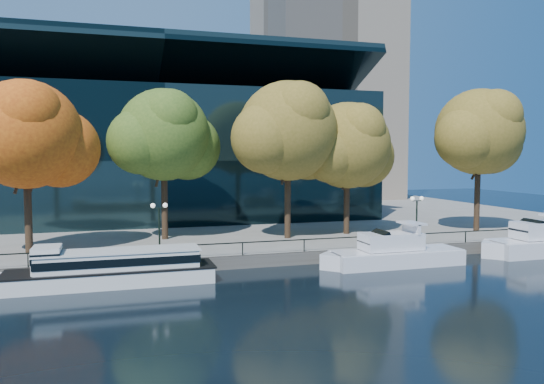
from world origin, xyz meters
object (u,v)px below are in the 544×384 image
object	(u,v)px
tree_5	(481,134)
tree_3	(290,133)
lamp_1	(159,217)
tour_boat	(107,268)
cruiser_near	(392,253)
cruiser_far	(540,242)
tree_1	(28,137)
tree_2	(166,137)
tree_4	(349,147)
lamp_2	(417,208)

from	to	relation	value
tree_5	tree_3	bearing A→B (deg)	176.28
lamp_1	tour_boat	bearing A→B (deg)	-134.38
cruiser_near	lamp_1	bearing A→B (deg)	167.23
cruiser_far	tree_3	size ratio (longest dim) A/B	0.79
tree_1	tree_2	distance (m)	11.53
tree_3	cruiser_near	bearing A→B (deg)	-61.77
tree_4	lamp_2	size ratio (longest dim) A/B	3.14
cruiser_near	tree_2	distance (m)	22.11
tree_2	lamp_2	distance (m)	23.08
cruiser_far	lamp_1	world-z (taller)	lamp_1
tour_boat	cruiser_near	world-z (taller)	cruiser_near
tour_boat	tree_4	bearing A→B (deg)	24.89
tree_5	lamp_1	world-z (taller)	tree_5
tree_4	lamp_2	world-z (taller)	tree_4
tree_4	lamp_2	bearing A→B (deg)	-62.07
tree_2	lamp_1	bearing A→B (deg)	-99.40
tour_boat	tree_5	bearing A→B (deg)	12.95
tour_boat	lamp_2	size ratio (longest dim) A/B	3.65
cruiser_far	tree_5	distance (m)	12.45
tree_1	lamp_1	distance (m)	11.91
tree_4	tour_boat	bearing A→B (deg)	-155.11
tree_3	lamp_2	distance (m)	13.04
cruiser_near	tree_4	bearing A→B (deg)	83.38
tree_2	tree_3	xyz separation A→B (m)	(10.85, -2.73, 0.35)
tree_4	lamp_1	size ratio (longest dim) A/B	3.14
cruiser_far	tree_2	size ratio (longest dim) A/B	0.84
tree_2	lamp_2	xyz separation A→B (m)	(20.61, -8.32, -6.25)
cruiser_near	tree_2	world-z (taller)	tree_2
cruiser_near	tree_3	distance (m)	14.40
cruiser_far	lamp_2	xyz separation A→B (m)	(-9.79, 3.69, 2.81)
cruiser_far	tree_1	size ratio (longest dim) A/B	0.85
tree_3	lamp_2	xyz separation A→B (m)	(9.76, -5.58, -6.60)
cruiser_near	tree_2	xyz separation A→B (m)	(-15.96, 12.24, 9.19)
cruiser_near	tree_1	world-z (taller)	tree_1
tree_3	lamp_2	world-z (taller)	tree_3
tree_1	lamp_1	xyz separation A→B (m)	(9.39, -4.18, -6.02)
tour_boat	tree_2	world-z (taller)	tree_2
tree_1	tree_3	bearing A→B (deg)	3.71
tree_3	tree_5	xyz separation A→B (m)	(19.56, -1.27, 0.12)
tree_5	tree_4	bearing A→B (deg)	170.66
lamp_1	cruiser_near	bearing A→B (deg)	-12.77
cruiser_far	tree_2	bearing A→B (deg)	158.45
cruiser_near	tree_3	world-z (taller)	tree_3
cruiser_far	tree_1	bearing A→B (deg)	169.17
cruiser_near	tree_3	bearing A→B (deg)	118.23
tree_1	lamp_2	bearing A→B (deg)	-7.59
tree_1	tree_3	size ratio (longest dim) A/B	0.93
cruiser_near	lamp_1	world-z (taller)	lamp_1
tree_5	lamp_1	bearing A→B (deg)	-172.28
tree_5	tree_2	bearing A→B (deg)	172.50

